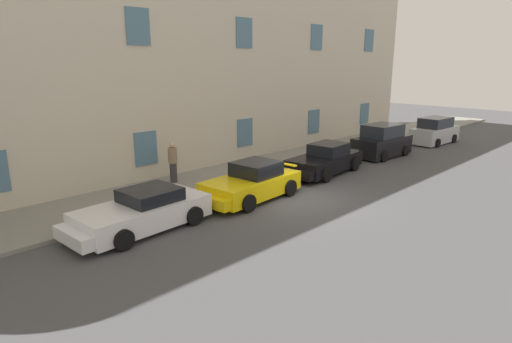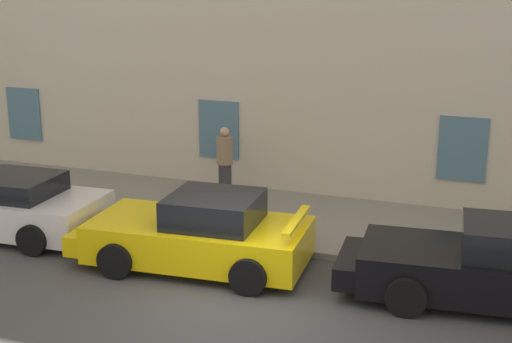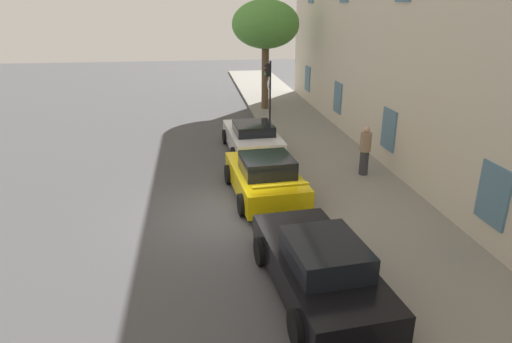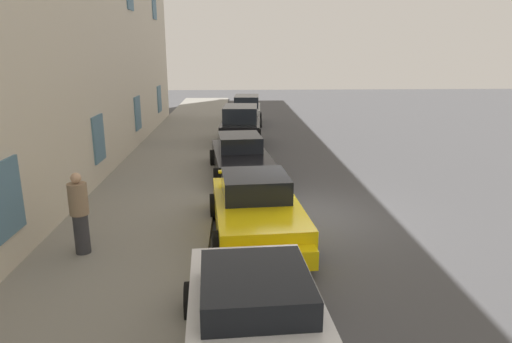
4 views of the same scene
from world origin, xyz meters
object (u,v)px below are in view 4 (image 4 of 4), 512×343
(sportscar_white_middle, at_px, (241,160))
(hatchback_distant, at_px, (247,111))
(sportscar_yellow_flank, at_px, (257,213))
(hatchback_parked, at_px, (240,128))
(pedestrian_admiring, at_px, (80,213))
(sportscar_red_lead, at_px, (259,339))

(sportscar_white_middle, bearing_deg, hatchback_distant, -2.42)
(sportscar_yellow_flank, bearing_deg, hatchback_parked, 1.41)
(hatchback_distant, bearing_deg, hatchback_parked, 175.81)
(sportscar_yellow_flank, height_order, pedestrian_admiring, pedestrian_admiring)
(sportscar_white_middle, relative_size, hatchback_parked, 1.31)
(sportscar_white_middle, distance_m, pedestrian_admiring, 7.24)
(hatchback_parked, bearing_deg, sportscar_yellow_flank, -178.59)
(hatchback_parked, bearing_deg, hatchback_distant, -4.19)
(hatchback_distant, xyz_separation_m, pedestrian_admiring, (-18.11, 4.00, 0.27))
(sportscar_white_middle, distance_m, hatchback_distant, 11.80)
(hatchback_parked, distance_m, hatchback_distant, 6.22)
(sportscar_yellow_flank, distance_m, hatchback_parked, 10.95)
(sportscar_white_middle, bearing_deg, sportscar_red_lead, -179.42)
(hatchback_distant, bearing_deg, sportscar_red_lead, 178.97)
(sportscar_red_lead, relative_size, sportscar_white_middle, 0.96)
(sportscar_yellow_flank, xyz_separation_m, pedestrian_admiring, (-0.96, 3.82, 0.42))
(sportscar_red_lead, xyz_separation_m, hatchback_parked, (15.75, 0.06, 0.25))
(sportscar_yellow_flank, distance_m, hatchback_distant, 17.15)
(sportscar_yellow_flank, xyz_separation_m, hatchback_distant, (17.15, -0.19, 0.15))
(sportscar_white_middle, height_order, pedestrian_admiring, pedestrian_admiring)
(hatchback_distant, bearing_deg, sportscar_yellow_flank, 179.38)
(sportscar_red_lead, bearing_deg, hatchback_distant, -1.03)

